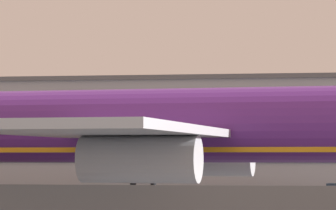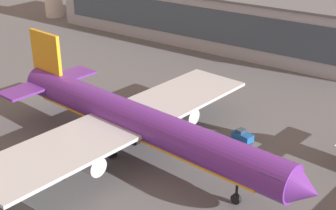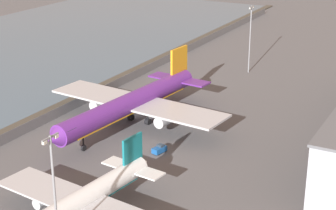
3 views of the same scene
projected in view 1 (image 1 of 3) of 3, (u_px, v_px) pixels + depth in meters
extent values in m
cylinder|color=#602889|center=(193.00, 125.00, 62.36)|extent=(47.04, 9.14, 4.74)
cube|color=orange|center=(193.00, 146.00, 62.29)|extent=(39.96, 7.53, 0.85)
cube|color=#B7BABF|center=(195.00, 138.00, 73.78)|extent=(12.37, 23.33, 0.47)
cube|color=#B7BABF|center=(105.00, 130.00, 51.99)|extent=(12.37, 23.33, 0.47)
cylinder|color=#B7BABF|center=(208.00, 158.00, 71.63)|extent=(6.77, 3.21, 2.61)
cylinder|color=#B7BABF|center=(140.00, 159.00, 53.32)|extent=(6.77, 3.21, 2.61)
cylinder|color=black|center=(153.00, 183.00, 65.36)|extent=(0.38, 0.38, 2.77)
cylinder|color=black|center=(153.00, 204.00, 65.29)|extent=(1.62, 1.21, 1.53)
cylinder|color=black|center=(133.00, 185.00, 60.53)|extent=(0.38, 0.38, 2.77)
cylinder|color=black|center=(133.00, 208.00, 60.46)|extent=(1.62, 1.21, 1.53)
cube|color=#283847|center=(335.00, 187.00, 73.74)|extent=(1.38, 1.50, 0.50)
cylinder|color=black|center=(326.00, 203.00, 73.26)|extent=(0.73, 0.37, 0.70)
cylinder|color=black|center=(330.00, 202.00, 74.53)|extent=(0.73, 0.37, 0.70)
cube|color=#9EA3AD|center=(65.00, 137.00, 120.50)|extent=(83.68, 18.35, 12.43)
cube|color=#3D4C5B|center=(45.00, 130.00, 111.38)|extent=(76.98, 0.16, 7.46)
cube|color=#5B5E63|center=(65.00, 84.00, 120.83)|extent=(84.28, 18.95, 0.50)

